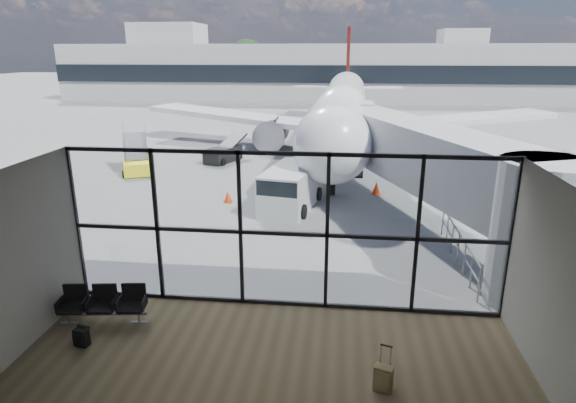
% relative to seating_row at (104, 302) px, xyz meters
% --- Properties ---
extents(ground, '(220.00, 220.00, 0.00)m').
position_rel_seating_row_xyz_m(ground, '(4.70, 41.38, -0.56)').
color(ground, slate).
rests_on(ground, ground).
extents(lounge_shell, '(12.02, 8.01, 4.51)m').
position_rel_seating_row_xyz_m(lounge_shell, '(4.70, -3.42, 2.09)').
color(lounge_shell, brown).
rests_on(lounge_shell, ground).
extents(glass_curtain_wall, '(12.10, 0.12, 4.50)m').
position_rel_seating_row_xyz_m(glass_curtain_wall, '(4.70, 1.38, 1.69)').
color(glass_curtain_wall, white).
rests_on(glass_curtain_wall, ground).
extents(jet_bridge, '(8.00, 16.50, 4.33)m').
position_rel_seating_row_xyz_m(jet_bridge, '(9.60, 8.46, 2.20)').
color(jet_bridge, '#A9ABAF').
rests_on(jet_bridge, ground).
extents(apron_railing, '(0.06, 5.46, 1.11)m').
position_rel_seating_row_xyz_m(apron_railing, '(10.30, 4.88, 0.16)').
color(apron_railing, gray).
rests_on(apron_railing, ground).
extents(far_terminal, '(80.00, 12.20, 11.00)m').
position_rel_seating_row_xyz_m(far_terminal, '(4.11, 63.35, 3.65)').
color(far_terminal, '#A3A49F').
rests_on(far_terminal, ground).
extents(tree_0, '(4.95, 4.95, 7.12)m').
position_rel_seating_row_xyz_m(tree_0, '(-40.30, 73.38, 4.07)').
color(tree_0, '#382619').
rests_on(tree_0, ground).
extents(tree_1, '(5.61, 5.61, 8.07)m').
position_rel_seating_row_xyz_m(tree_1, '(-34.30, 73.38, 4.69)').
color(tree_1, '#382619').
rests_on(tree_1, ground).
extents(tree_2, '(6.27, 6.27, 9.03)m').
position_rel_seating_row_xyz_m(tree_2, '(-28.30, 73.38, 5.31)').
color(tree_2, '#382619').
rests_on(tree_2, ground).
extents(tree_3, '(4.95, 4.95, 7.12)m').
position_rel_seating_row_xyz_m(tree_3, '(-22.30, 73.38, 4.07)').
color(tree_3, '#382619').
rests_on(tree_3, ground).
extents(tree_4, '(5.61, 5.61, 8.07)m').
position_rel_seating_row_xyz_m(tree_4, '(-16.30, 73.38, 4.69)').
color(tree_4, '#382619').
rests_on(tree_4, ground).
extents(tree_5, '(6.27, 6.27, 9.03)m').
position_rel_seating_row_xyz_m(tree_5, '(-10.30, 73.38, 5.31)').
color(tree_5, '#382619').
rests_on(tree_5, ground).
extents(seating_row, '(2.27, 0.93, 1.01)m').
position_rel_seating_row_xyz_m(seating_row, '(0.00, 0.00, 0.00)').
color(seating_row, gray).
rests_on(seating_row, ground).
extents(backpack, '(0.37, 0.36, 0.51)m').
position_rel_seating_row_xyz_m(backpack, '(-0.02, -1.20, -0.31)').
color(backpack, black).
rests_on(backpack, ground).
extents(suitcase, '(0.44, 0.37, 1.06)m').
position_rel_seating_row_xyz_m(suitcase, '(7.26, -2.05, -0.24)').
color(suitcase, olive).
rests_on(suitcase, ground).
extents(airliner, '(31.58, 36.55, 9.41)m').
position_rel_seating_row_xyz_m(airliner, '(6.21, 26.77, 2.31)').
color(airliner, silver).
rests_on(airliner, ground).
extents(service_van, '(2.74, 4.65, 1.90)m').
position_rel_seating_row_xyz_m(service_van, '(3.94, 10.31, 0.42)').
color(service_van, silver).
rests_on(service_van, ground).
extents(belt_loader, '(2.42, 3.79, 1.66)m').
position_rel_seating_row_xyz_m(belt_loader, '(-1.50, 19.71, -0.00)').
color(belt_loader, black).
rests_on(belt_loader, ground).
extents(mobile_stairs, '(2.58, 3.44, 2.20)m').
position_rel_seating_row_xyz_m(mobile_stairs, '(-5.94, 16.08, -0.03)').
color(mobile_stairs, yellow).
rests_on(mobile_stairs, ground).
extents(traffic_cone_a, '(0.39, 0.39, 0.56)m').
position_rel_seating_row_xyz_m(traffic_cone_a, '(0.83, 10.91, -0.29)').
color(traffic_cone_a, red).
rests_on(traffic_cone_a, ground).
extents(traffic_cone_b, '(0.47, 0.47, 0.67)m').
position_rel_seating_row_xyz_m(traffic_cone_b, '(8.06, 13.12, -0.24)').
color(traffic_cone_b, '#FF410D').
rests_on(traffic_cone_b, ground).
extents(traffic_cone_c, '(0.39, 0.39, 0.55)m').
position_rel_seating_row_xyz_m(traffic_cone_c, '(4.12, 12.39, -0.30)').
color(traffic_cone_c, orange).
rests_on(traffic_cone_c, ground).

